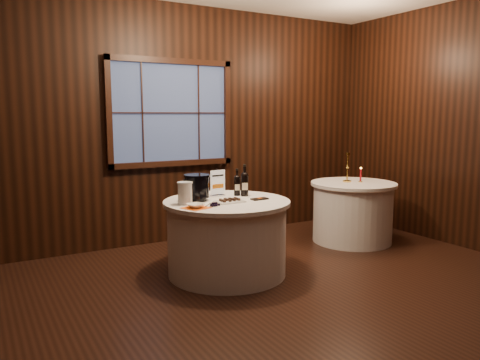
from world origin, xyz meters
TOP-DOWN VIEW (x-y plane):
  - ground at (0.00, 0.00)m, footprint 6.00×6.00m
  - back_wall at (0.00, 2.48)m, footprint 6.00×0.10m
  - main_table at (0.00, 1.00)m, footprint 1.28×1.28m
  - side_table at (2.00, 1.30)m, footprint 1.08×1.08m
  - sign_stand at (0.03, 1.26)m, footprint 0.18×0.10m
  - port_bottle_left at (0.23, 1.20)m, footprint 0.07×0.08m
  - port_bottle_right at (0.29, 1.13)m, footprint 0.08×0.09m
  - ice_bucket at (-0.27, 1.14)m, footprint 0.26×0.26m
  - chocolate_plate at (-0.03, 0.89)m, footprint 0.29×0.20m
  - chocolate_box at (0.31, 0.87)m, footprint 0.18×0.09m
  - grape_bunch at (-0.24, 0.79)m, footprint 0.16×0.07m
  - glass_pitcher at (-0.44, 1.02)m, footprint 0.20×0.15m
  - orange_napkin at (-0.44, 0.80)m, footprint 0.28×0.28m
  - cracker_bowl at (-0.44, 0.80)m, footprint 0.19×0.19m
  - brass_candlestick at (1.96, 1.37)m, footprint 0.11×0.11m
  - red_candle at (2.09, 1.27)m, footprint 0.05×0.05m

SIDE VIEW (x-z plane):
  - ground at x=0.00m, z-range 0.00..0.00m
  - main_table at x=0.00m, z-range 0.00..0.77m
  - side_table at x=2.00m, z-range 0.00..0.77m
  - orange_napkin at x=-0.44m, z-range 0.77..0.77m
  - chocolate_box at x=0.31m, z-range 0.77..0.78m
  - chocolate_plate at x=-0.03m, z-range 0.77..0.81m
  - grape_bunch at x=-0.24m, z-range 0.77..0.81m
  - cracker_bowl at x=-0.44m, z-range 0.77..0.81m
  - red_candle at x=2.09m, z-range 0.75..0.94m
  - sign_stand at x=0.03m, z-range 0.72..1.01m
  - glass_pitcher at x=-0.44m, z-range 0.77..0.99m
  - port_bottle_left at x=0.23m, z-range 0.75..1.04m
  - brass_candlestick at x=1.96m, z-range 0.72..1.09m
  - ice_bucket at x=-0.27m, z-range 0.78..1.04m
  - port_bottle_right at x=0.29m, z-range 0.75..1.09m
  - back_wall at x=0.00m, z-range 0.04..3.04m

